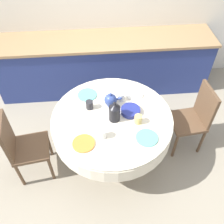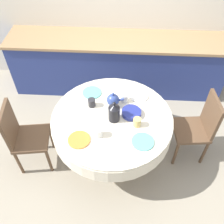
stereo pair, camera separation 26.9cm
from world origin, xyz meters
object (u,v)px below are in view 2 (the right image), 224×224
chair_right (23,135)px  teapot (113,100)px  coffee_carafe (114,112)px  chair_left (198,126)px

chair_right → teapot: 1.11m
teapot → chair_right: bearing=-162.0°
coffee_carafe → teapot: size_ratio=1.30×
coffee_carafe → teapot: (-0.02, 0.22, -0.03)m
coffee_carafe → teapot: bearing=95.2°
chair_left → coffee_carafe: size_ratio=3.64×
chair_left → coffee_carafe: bearing=91.9°
teapot → chair_left: bearing=-4.3°
chair_right → teapot: size_ratio=4.71×
chair_right → coffee_carafe: 1.09m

